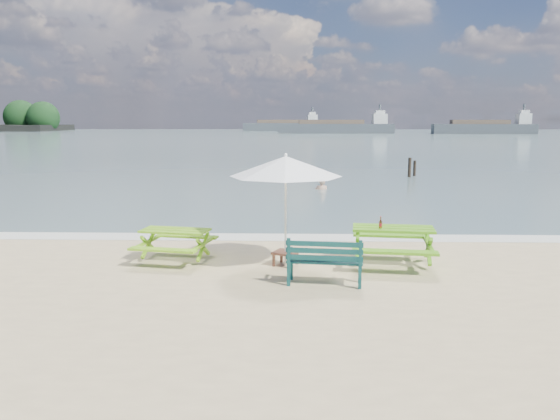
{
  "coord_description": "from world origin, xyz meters",
  "views": [
    {
      "loc": [
        -0.02,
        -9.4,
        3.06
      ],
      "look_at": [
        -0.37,
        3.0,
        1.0
      ],
      "focal_mm": 35.0,
      "sensor_mm": 36.0,
      "label": 1
    }
  ],
  "objects_px": {
    "picnic_table_left": "(175,246)",
    "beer_bottle": "(381,224)",
    "picnic_table_right": "(393,247)",
    "swimmer": "(321,197)",
    "side_table": "(286,258)",
    "park_bench": "(325,270)",
    "patio_umbrella": "(286,166)"
  },
  "relations": [
    {
      "from": "swimmer",
      "to": "park_bench",
      "type": "bearing_deg",
      "value": -92.46
    },
    {
      "from": "swimmer",
      "to": "picnic_table_left",
      "type": "bearing_deg",
      "value": -106.8
    },
    {
      "from": "picnic_table_right",
      "to": "swimmer",
      "type": "xyz_separation_m",
      "value": [
        -0.91,
        12.75,
        -0.76
      ]
    },
    {
      "from": "side_table",
      "to": "patio_umbrella",
      "type": "relative_size",
      "value": 0.2
    },
    {
      "from": "patio_umbrella",
      "to": "beer_bottle",
      "type": "distance_m",
      "value": 2.33
    },
    {
      "from": "park_bench",
      "to": "beer_bottle",
      "type": "height_order",
      "value": "beer_bottle"
    },
    {
      "from": "picnic_table_left",
      "to": "patio_umbrella",
      "type": "height_order",
      "value": "patio_umbrella"
    },
    {
      "from": "picnic_table_left",
      "to": "picnic_table_right",
      "type": "height_order",
      "value": "picnic_table_right"
    },
    {
      "from": "picnic_table_left",
      "to": "picnic_table_right",
      "type": "relative_size",
      "value": 0.89
    },
    {
      "from": "beer_bottle",
      "to": "swimmer",
      "type": "height_order",
      "value": "beer_bottle"
    },
    {
      "from": "picnic_table_right",
      "to": "swimmer",
      "type": "height_order",
      "value": "picnic_table_right"
    },
    {
      "from": "picnic_table_right",
      "to": "beer_bottle",
      "type": "distance_m",
      "value": 0.59
    },
    {
      "from": "picnic_table_left",
      "to": "beer_bottle",
      "type": "relative_size",
      "value": 7.44
    },
    {
      "from": "beer_bottle",
      "to": "side_table",
      "type": "bearing_deg",
      "value": -179.34
    },
    {
      "from": "patio_umbrella",
      "to": "side_table",
      "type": "bearing_deg",
      "value": 0.0
    },
    {
      "from": "picnic_table_right",
      "to": "beer_bottle",
      "type": "relative_size",
      "value": 8.31
    },
    {
      "from": "picnic_table_left",
      "to": "side_table",
      "type": "distance_m",
      "value": 2.45
    },
    {
      "from": "picnic_table_left",
      "to": "side_table",
      "type": "bearing_deg",
      "value": -7.81
    },
    {
      "from": "picnic_table_left",
      "to": "picnic_table_right",
      "type": "bearing_deg",
      "value": -2.42
    },
    {
      "from": "side_table",
      "to": "beer_bottle",
      "type": "bearing_deg",
      "value": 0.66
    },
    {
      "from": "picnic_table_right",
      "to": "swimmer",
      "type": "distance_m",
      "value": 12.8
    },
    {
      "from": "park_bench",
      "to": "picnic_table_right",
      "type": "bearing_deg",
      "value": 43.62
    },
    {
      "from": "side_table",
      "to": "picnic_table_left",
      "type": "bearing_deg",
      "value": 172.19
    },
    {
      "from": "side_table",
      "to": "swimmer",
      "type": "bearing_deg",
      "value": 83.94
    },
    {
      "from": "picnic_table_left",
      "to": "swimmer",
      "type": "relative_size",
      "value": 1.03
    },
    {
      "from": "picnic_table_left",
      "to": "side_table",
      "type": "relative_size",
      "value": 2.99
    },
    {
      "from": "side_table",
      "to": "park_bench",
      "type": "bearing_deg",
      "value": -60.03
    },
    {
      "from": "picnic_table_left",
      "to": "picnic_table_right",
      "type": "distance_m",
      "value": 4.7
    },
    {
      "from": "patio_umbrella",
      "to": "park_bench",
      "type": "bearing_deg",
      "value": -60.03
    },
    {
      "from": "picnic_table_left",
      "to": "beer_bottle",
      "type": "height_order",
      "value": "beer_bottle"
    },
    {
      "from": "beer_bottle",
      "to": "swimmer",
      "type": "distance_m",
      "value": 12.94
    },
    {
      "from": "beer_bottle",
      "to": "picnic_table_left",
      "type": "bearing_deg",
      "value": 175.99
    }
  ]
}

